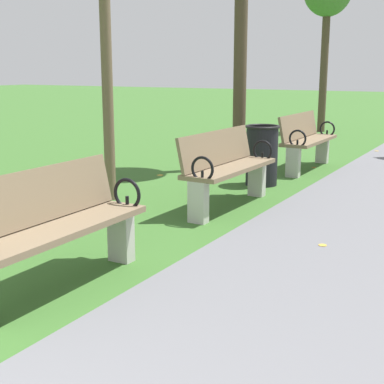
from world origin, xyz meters
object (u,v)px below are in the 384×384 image
Objects in this scene: park_bench_2 at (53,227)px; trash_bin at (262,155)px; park_bench_3 at (227,167)px; park_bench_4 at (306,140)px.

trash_bin is (-0.15, 4.26, -0.06)m from park_bench_2.
park_bench_2 is 1.00× the size of park_bench_3.
park_bench_4 reaches higher than trash_bin.
park_bench_2 is 2.85m from park_bench_3.
trash_bin is (-0.15, 1.41, -0.06)m from park_bench_3.
park_bench_4 is 1.90× the size of trash_bin.
park_bench_2 is 5.75m from park_bench_4.
park_bench_3 is 2.90m from park_bench_4.
park_bench_3 is 1.92× the size of trash_bin.
park_bench_3 reaches higher than trash_bin.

